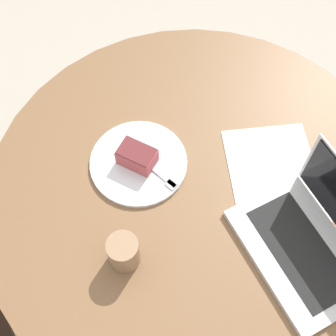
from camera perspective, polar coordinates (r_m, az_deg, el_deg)
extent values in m
plane|color=#B7AD9E|center=(1.94, 2.36, -12.52)|extent=(12.00, 12.00, 0.00)
cylinder|color=brown|center=(1.93, 2.37, -12.44)|extent=(0.50, 0.50, 0.02)
cylinder|color=brown|center=(1.57, 2.87, -8.67)|extent=(0.10, 0.10, 0.73)
cylinder|color=brown|center=(1.22, 3.65, -2.65)|extent=(1.11, 1.11, 0.03)
cube|color=black|center=(1.79, -19.06, -14.22)|extent=(0.05, 0.05, 0.43)
cube|color=white|center=(1.25, 12.96, -1.64)|extent=(0.39, 0.33, 0.00)
cylinder|color=silver|center=(1.24, -3.61, 0.66)|extent=(0.26, 0.26, 0.01)
cube|color=#B74C51|center=(1.21, -3.80, 1.39)|extent=(0.08, 0.11, 0.05)
cube|color=maroon|center=(1.19, -3.88, 2.05)|extent=(0.08, 0.10, 0.00)
cube|color=silver|center=(1.22, -2.04, 0.13)|extent=(0.10, 0.15, 0.00)
cube|color=silver|center=(1.20, 0.49, -1.96)|extent=(0.04, 0.04, 0.00)
cylinder|color=#997556|center=(1.10, -5.42, -10.17)|extent=(0.07, 0.07, 0.10)
cube|color=silver|center=(1.18, 15.71, -9.78)|extent=(0.40, 0.39, 0.02)
cube|color=black|center=(1.17, 15.83, -9.62)|extent=(0.30, 0.28, 0.00)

